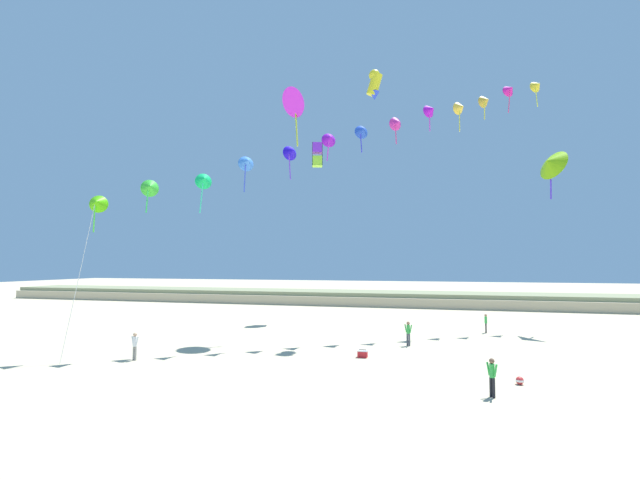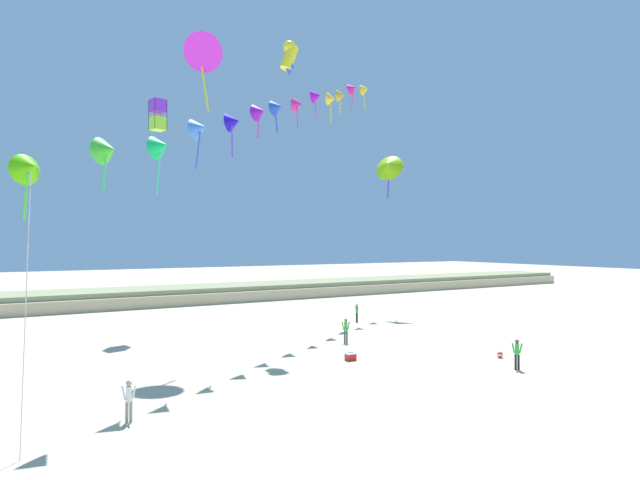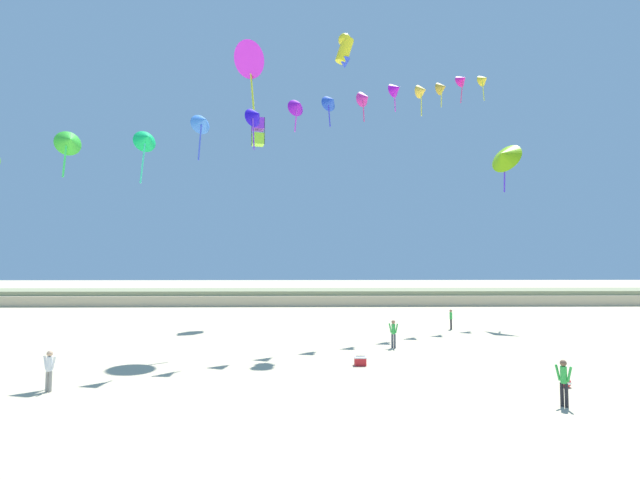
{
  "view_description": "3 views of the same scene",
  "coord_description": "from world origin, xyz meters",
  "px_view_note": "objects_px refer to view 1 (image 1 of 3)",
  "views": [
    {
      "loc": [
        4.53,
        -16.23,
        5.55
      ],
      "look_at": [
        -2.59,
        10.88,
        7.09
      ],
      "focal_mm": 24.0,
      "sensor_mm": 36.0,
      "label": 1
    },
    {
      "loc": [
        -15.2,
        -14.48,
        6.66
      ],
      "look_at": [
        -0.65,
        10.74,
        6.85
      ],
      "focal_mm": 28.0,
      "sensor_mm": 36.0,
      "label": 2
    },
    {
      "loc": [
        -1.87,
        -11.9,
        4.94
      ],
      "look_at": [
        -1.45,
        12.15,
        6.3
      ],
      "focal_mm": 24.0,
      "sensor_mm": 36.0,
      "label": 3
    }
  ],
  "objects_px": {
    "person_near_left": "(492,375)",
    "person_mid_center": "(486,322)",
    "person_far_left": "(408,332)",
    "large_kite_mid_trail": "(317,155)",
    "large_kite_high_solo": "(550,163)",
    "person_near_right": "(135,344)",
    "large_kite_outer_drift": "(296,101)",
    "large_kite_low_lead": "(374,84)",
    "beach_cooler": "(363,354)",
    "beach_ball": "(520,381)"
  },
  "relations": [
    {
      "from": "person_near_right",
      "to": "beach_ball",
      "type": "height_order",
      "value": "person_near_right"
    },
    {
      "from": "person_near_right",
      "to": "beach_cooler",
      "type": "distance_m",
      "value": 13.22
    },
    {
      "from": "person_near_left",
      "to": "person_far_left",
      "type": "bearing_deg",
      "value": 110.91
    },
    {
      "from": "person_mid_center",
      "to": "large_kite_high_solo",
      "type": "distance_m",
      "value": 14.8
    },
    {
      "from": "person_mid_center",
      "to": "beach_ball",
      "type": "height_order",
      "value": "person_mid_center"
    },
    {
      "from": "person_near_right",
      "to": "person_far_left",
      "type": "relative_size",
      "value": 0.96
    },
    {
      "from": "large_kite_high_solo",
      "to": "large_kite_outer_drift",
      "type": "relative_size",
      "value": 0.89
    },
    {
      "from": "large_kite_low_lead",
      "to": "beach_cooler",
      "type": "bearing_deg",
      "value": -88.92
    },
    {
      "from": "person_far_left",
      "to": "beach_cooler",
      "type": "relative_size",
      "value": 2.84
    },
    {
      "from": "large_kite_mid_trail",
      "to": "large_kite_low_lead",
      "type": "bearing_deg",
      "value": -51.52
    },
    {
      "from": "beach_ball",
      "to": "person_near_left",
      "type": "bearing_deg",
      "value": -122.12
    },
    {
      "from": "person_near_right",
      "to": "large_kite_high_solo",
      "type": "xyz_separation_m",
      "value": [
        26.5,
        18.58,
        13.22
      ]
    },
    {
      "from": "person_mid_center",
      "to": "large_kite_low_lead",
      "type": "bearing_deg",
      "value": -155.21
    },
    {
      "from": "person_far_left",
      "to": "large_kite_high_solo",
      "type": "xyz_separation_m",
      "value": [
        11.51,
        10.24,
        13.18
      ]
    },
    {
      "from": "person_near_left",
      "to": "person_mid_center",
      "type": "xyz_separation_m",
      "value": [
        1.75,
        17.51,
        -0.06
      ]
    },
    {
      "from": "person_near_left",
      "to": "beach_ball",
      "type": "bearing_deg",
      "value": 57.88
    },
    {
      "from": "person_near_left",
      "to": "large_kite_mid_trail",
      "type": "xyz_separation_m",
      "value": [
        -13.62,
        22.56,
        15.77
      ]
    },
    {
      "from": "person_near_left",
      "to": "beach_cooler",
      "type": "relative_size",
      "value": 2.78
    },
    {
      "from": "large_kite_low_lead",
      "to": "large_kite_high_solo",
      "type": "distance_m",
      "value": 16.68
    },
    {
      "from": "person_far_left",
      "to": "large_kite_mid_trail",
      "type": "xyz_separation_m",
      "value": [
        -9.64,
        12.16,
        15.75
      ]
    },
    {
      "from": "person_near_left",
      "to": "large_kite_mid_trail",
      "type": "distance_m",
      "value": 30.71
    },
    {
      "from": "person_near_right",
      "to": "person_mid_center",
      "type": "xyz_separation_m",
      "value": [
        20.71,
        15.45,
        -0.04
      ]
    },
    {
      "from": "large_kite_outer_drift",
      "to": "beach_cooler",
      "type": "xyz_separation_m",
      "value": [
        6.38,
        -6.88,
        -18.44
      ]
    },
    {
      "from": "person_near_left",
      "to": "person_mid_center",
      "type": "height_order",
      "value": "person_near_left"
    },
    {
      "from": "large_kite_low_lead",
      "to": "large_kite_mid_trail",
      "type": "distance_m",
      "value": 11.75
    },
    {
      "from": "person_far_left",
      "to": "large_kite_low_lead",
      "type": "bearing_deg",
      "value": 128.23
    },
    {
      "from": "person_near_left",
      "to": "large_kite_high_solo",
      "type": "bearing_deg",
      "value": 69.93
    },
    {
      "from": "person_near_right",
      "to": "large_kite_outer_drift",
      "type": "bearing_deg",
      "value": 60.64
    },
    {
      "from": "person_mid_center",
      "to": "large_kite_high_solo",
      "type": "xyz_separation_m",
      "value": [
        5.79,
        3.13,
        13.26
      ]
    },
    {
      "from": "person_far_left",
      "to": "large_kite_high_solo",
      "type": "distance_m",
      "value": 20.27
    },
    {
      "from": "person_mid_center",
      "to": "beach_cooler",
      "type": "bearing_deg",
      "value": -125.69
    },
    {
      "from": "large_kite_outer_drift",
      "to": "person_near_right",
      "type": "bearing_deg",
      "value": -119.36
    },
    {
      "from": "person_mid_center",
      "to": "large_kite_mid_trail",
      "type": "height_order",
      "value": "large_kite_mid_trail"
    },
    {
      "from": "large_kite_mid_trail",
      "to": "person_near_right",
      "type": "bearing_deg",
      "value": -104.61
    },
    {
      "from": "beach_cooler",
      "to": "person_mid_center",
      "type": "bearing_deg",
      "value": 54.31
    },
    {
      "from": "beach_ball",
      "to": "person_near_right",
      "type": "bearing_deg",
      "value": -179.2
    },
    {
      "from": "large_kite_low_lead",
      "to": "large_kite_outer_drift",
      "type": "relative_size",
      "value": 0.48
    },
    {
      "from": "large_kite_mid_trail",
      "to": "large_kite_outer_drift",
      "type": "bearing_deg",
      "value": -85.06
    },
    {
      "from": "beach_ball",
      "to": "large_kite_low_lead",
      "type": "bearing_deg",
      "value": 125.3
    },
    {
      "from": "person_near_right",
      "to": "large_kite_low_lead",
      "type": "bearing_deg",
      "value": 43.1
    },
    {
      "from": "beach_cooler",
      "to": "large_kite_high_solo",
      "type": "bearing_deg",
      "value": 46.09
    },
    {
      "from": "large_kite_low_lead",
      "to": "beach_ball",
      "type": "relative_size",
      "value": 6.73
    },
    {
      "from": "person_near_left",
      "to": "large_kite_high_solo",
      "type": "xyz_separation_m",
      "value": [
        7.54,
        20.64,
        13.2
      ]
    },
    {
      "from": "person_near_left",
      "to": "person_mid_center",
      "type": "distance_m",
      "value": 17.59
    },
    {
      "from": "large_kite_mid_trail",
      "to": "large_kite_high_solo",
      "type": "relative_size",
      "value": 0.53
    },
    {
      "from": "large_kite_low_lead",
      "to": "person_near_left",
      "type": "bearing_deg",
      "value": -64.4
    },
    {
      "from": "person_mid_center",
      "to": "person_far_left",
      "type": "bearing_deg",
      "value": -128.84
    },
    {
      "from": "large_kite_high_solo",
      "to": "beach_cooler",
      "type": "relative_size",
      "value": 7.82
    },
    {
      "from": "large_kite_low_lead",
      "to": "large_kite_high_solo",
      "type": "xyz_separation_m",
      "value": [
        14.09,
        6.96,
        -5.59
      ]
    },
    {
      "from": "person_near_left",
      "to": "person_far_left",
      "type": "relative_size",
      "value": 0.98
    }
  ]
}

